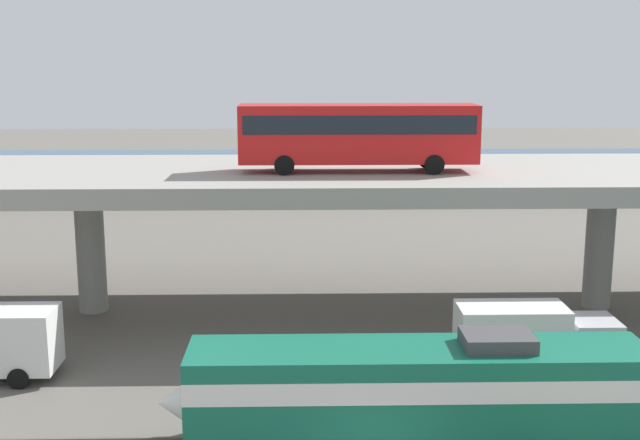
{
  "coord_description": "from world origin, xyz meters",
  "views": [
    {
      "loc": [
        -2.43,
        -22.25,
        13.47
      ],
      "look_at": [
        -1.3,
        25.87,
        3.7
      ],
      "focal_mm": 45.77,
      "sensor_mm": 36.0,
      "label": 1
    }
  ],
  "objects_px": {
    "train_locomotive": "(395,389)",
    "parked_car_6": "(184,174)",
    "parked_car_1": "(483,170)",
    "parked_car_2": "(405,170)",
    "parked_car_5": "(588,175)",
    "parked_car_0": "(204,169)",
    "parked_car_4": "(258,172)",
    "service_truck_west": "(531,337)",
    "parked_car_3": "(72,176)",
    "transit_bus_on_overpass": "(358,131)"
  },
  "relations": [
    {
      "from": "train_locomotive",
      "to": "parked_car_6",
      "type": "xyz_separation_m",
      "value": [
        -14.13,
        49.65,
        0.31
      ]
    },
    {
      "from": "parked_car_1",
      "to": "parked_car_2",
      "type": "bearing_deg",
      "value": -6.02
    },
    {
      "from": "parked_car_2",
      "to": "parked_car_5",
      "type": "xyz_separation_m",
      "value": [
        16.65,
        -3.93,
        -0.0
      ]
    },
    {
      "from": "parked_car_5",
      "to": "parked_car_1",
      "type": "bearing_deg",
      "value": -18.92
    },
    {
      "from": "parked_car_0",
      "to": "parked_car_4",
      "type": "height_order",
      "value": "same"
    },
    {
      "from": "train_locomotive",
      "to": "service_truck_west",
      "type": "xyz_separation_m",
      "value": [
        6.61,
        6.62,
        -0.55
      ]
    },
    {
      "from": "parked_car_1",
      "to": "parked_car_2",
      "type": "xyz_separation_m",
      "value": [
        -7.51,
        0.79,
        0.0
      ]
    },
    {
      "from": "train_locomotive",
      "to": "parked_car_2",
      "type": "height_order",
      "value": "train_locomotive"
    },
    {
      "from": "train_locomotive",
      "to": "parked_car_3",
      "type": "xyz_separation_m",
      "value": [
        -24.47,
        49.04,
        0.31
      ]
    },
    {
      "from": "parked_car_0",
      "to": "parked_car_5",
      "type": "xyz_separation_m",
      "value": [
        36.32,
        -4.8,
        -0.0
      ]
    },
    {
      "from": "train_locomotive",
      "to": "parked_car_2",
      "type": "xyz_separation_m",
      "value": [
        6.96,
        52.38,
        0.31
      ]
    },
    {
      "from": "transit_bus_on_overpass",
      "to": "parked_car_4",
      "type": "height_order",
      "value": "transit_bus_on_overpass"
    },
    {
      "from": "transit_bus_on_overpass",
      "to": "service_truck_west",
      "type": "relative_size",
      "value": 1.76
    },
    {
      "from": "parked_car_4",
      "to": "parked_car_5",
      "type": "distance_m",
      "value": 31.03
    },
    {
      "from": "train_locomotive",
      "to": "service_truck_west",
      "type": "bearing_deg",
      "value": -134.98
    },
    {
      "from": "parked_car_2",
      "to": "parked_car_5",
      "type": "height_order",
      "value": "same"
    },
    {
      "from": "parked_car_5",
      "to": "train_locomotive",
      "type": "bearing_deg",
      "value": 64.01
    },
    {
      "from": "parked_car_0",
      "to": "parked_car_1",
      "type": "relative_size",
      "value": 1.11
    },
    {
      "from": "parked_car_6",
      "to": "parked_car_0",
      "type": "bearing_deg",
      "value": -111.64
    },
    {
      "from": "train_locomotive",
      "to": "parked_car_1",
      "type": "xyz_separation_m",
      "value": [
        14.47,
        51.59,
        0.31
      ]
    },
    {
      "from": "parked_car_1",
      "to": "parked_car_3",
      "type": "height_order",
      "value": "same"
    },
    {
      "from": "service_truck_west",
      "to": "parked_car_1",
      "type": "distance_m",
      "value": 45.66
    },
    {
      "from": "parked_car_1",
      "to": "parked_car_0",
      "type": "bearing_deg",
      "value": -3.5
    },
    {
      "from": "parked_car_4",
      "to": "parked_car_5",
      "type": "xyz_separation_m",
      "value": [
        30.95,
        -2.24,
        -0.0
      ]
    },
    {
      "from": "parked_car_0",
      "to": "parked_car_3",
      "type": "height_order",
      "value": "same"
    },
    {
      "from": "transit_bus_on_overpass",
      "to": "train_locomotive",
      "type": "bearing_deg",
      "value": -88.93
    },
    {
      "from": "train_locomotive",
      "to": "parked_car_4",
      "type": "distance_m",
      "value": 51.22
    },
    {
      "from": "transit_bus_on_overpass",
      "to": "parked_car_5",
      "type": "height_order",
      "value": "transit_bus_on_overpass"
    },
    {
      "from": "parked_car_4",
      "to": "service_truck_west",
      "type": "bearing_deg",
      "value": 107.56
    },
    {
      "from": "service_truck_west",
      "to": "parked_car_2",
      "type": "xyz_separation_m",
      "value": [
        0.35,
        45.76,
        0.87
      ]
    },
    {
      "from": "parked_car_4",
      "to": "parked_car_5",
      "type": "height_order",
      "value": "same"
    },
    {
      "from": "train_locomotive",
      "to": "parked_car_1",
      "type": "distance_m",
      "value": 53.58
    },
    {
      "from": "service_truck_west",
      "to": "parked_car_0",
      "type": "distance_m",
      "value": 50.48
    },
    {
      "from": "parked_car_2",
      "to": "parked_car_5",
      "type": "relative_size",
      "value": 1.08
    },
    {
      "from": "service_truck_west",
      "to": "parked_car_6",
      "type": "bearing_deg",
      "value": 115.74
    },
    {
      "from": "parked_car_2",
      "to": "parked_car_0",
      "type": "bearing_deg",
      "value": 177.46
    },
    {
      "from": "parked_car_2",
      "to": "parked_car_3",
      "type": "height_order",
      "value": "same"
    },
    {
      "from": "parked_car_3",
      "to": "parked_car_4",
      "type": "height_order",
      "value": "same"
    },
    {
      "from": "transit_bus_on_overpass",
      "to": "parked_car_6",
      "type": "bearing_deg",
      "value": 111.78
    },
    {
      "from": "service_truck_west",
      "to": "parked_car_0",
      "type": "xyz_separation_m",
      "value": [
        -19.32,
        46.63,
        0.87
      ]
    },
    {
      "from": "train_locomotive",
      "to": "parked_car_5",
      "type": "bearing_deg",
      "value": -115.99
    },
    {
      "from": "parked_car_1",
      "to": "parked_car_3",
      "type": "distance_m",
      "value": 39.03
    },
    {
      "from": "parked_car_0",
      "to": "parked_car_6",
      "type": "distance_m",
      "value": 3.87
    },
    {
      "from": "parked_car_2",
      "to": "parked_car_3",
      "type": "distance_m",
      "value": 31.61
    },
    {
      "from": "service_truck_west",
      "to": "parked_car_5",
      "type": "distance_m",
      "value": 45.17
    },
    {
      "from": "transit_bus_on_overpass",
      "to": "service_truck_west",
      "type": "xyz_separation_m",
      "value": [
        6.89,
        -8.36,
        -8.05
      ]
    },
    {
      "from": "train_locomotive",
      "to": "service_truck_west",
      "type": "distance_m",
      "value": 9.37
    },
    {
      "from": "transit_bus_on_overpass",
      "to": "parked_car_6",
      "type": "distance_m",
      "value": 38.03
    },
    {
      "from": "train_locomotive",
      "to": "service_truck_west",
      "type": "height_order",
      "value": "train_locomotive"
    },
    {
      "from": "parked_car_0",
      "to": "train_locomotive",
      "type": "bearing_deg",
      "value": 103.42
    }
  ]
}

